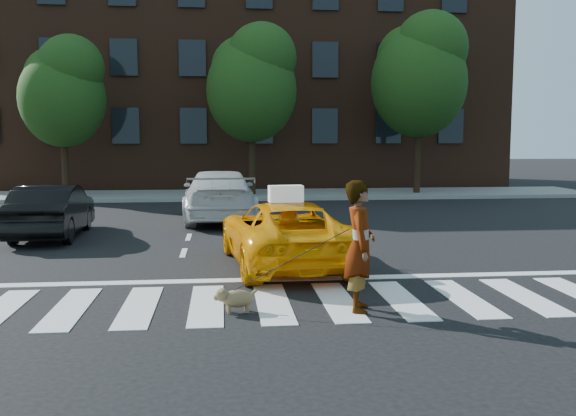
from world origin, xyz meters
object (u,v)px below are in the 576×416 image
(white_suv, at_px, (219,195))
(dog, at_px, (234,298))
(tree_right, at_px, (420,70))
(woman, at_px, (360,246))
(tree_mid, at_px, (252,79))
(black_sedan, at_px, (52,211))
(tree_left, at_px, (63,88))
(taxi, at_px, (285,233))

(white_suv, xyz_separation_m, dog, (0.25, -10.29, -0.54))
(tree_right, height_order, woman, tree_right)
(tree_mid, xyz_separation_m, woman, (0.68, -17.53, -3.90))
(black_sedan, bearing_deg, woman, 127.91)
(tree_mid, xyz_separation_m, tree_right, (7.00, -0.00, 0.41))
(tree_left, relative_size, black_sedan, 1.61)
(tree_left, bearing_deg, black_sedan, -78.87)
(tree_left, distance_m, woman, 19.66)
(tree_left, relative_size, tree_mid, 0.92)
(taxi, distance_m, woman, 3.50)
(tree_mid, height_order, woman, tree_mid)
(tree_left, height_order, woman, tree_left)
(tree_mid, bearing_deg, taxi, -90.29)
(tree_left, bearing_deg, white_suv, -49.48)
(taxi, relative_size, white_suv, 0.88)
(taxi, height_order, dog, taxi)
(tree_mid, bearing_deg, tree_left, 180.00)
(white_suv, bearing_deg, tree_mid, -102.39)
(tree_mid, distance_m, black_sedan, 12.17)
(black_sedan, bearing_deg, tree_right, -143.05)
(tree_left, height_order, dog, tree_left)
(tree_right, relative_size, woman, 4.04)
(black_sedan, relative_size, woman, 2.12)
(tree_left, height_order, tree_right, tree_right)
(black_sedan, bearing_deg, dog, 118.94)
(taxi, bearing_deg, tree_mid, -95.91)
(tree_mid, distance_m, dog, 18.09)
(taxi, relative_size, dog, 7.11)
(tree_left, xyz_separation_m, tree_mid, (7.50, -0.00, 0.41))
(tree_left, bearing_deg, woman, -64.98)
(tree_mid, bearing_deg, woman, -87.77)
(black_sedan, bearing_deg, tree_mid, -120.60)
(black_sedan, height_order, white_suv, white_suv)
(taxi, xyz_separation_m, woman, (0.75, -3.41, 0.32))
(black_sedan, bearing_deg, tree_left, -80.50)
(tree_mid, relative_size, woman, 3.73)
(taxi, height_order, woman, woman)
(tree_left, xyz_separation_m, white_suv, (6.12, -7.16, -3.68))
(tree_left, relative_size, woman, 3.41)
(woman, distance_m, dog, 1.96)
(dog, bearing_deg, white_suv, 82.94)
(taxi, height_order, white_suv, white_suv)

